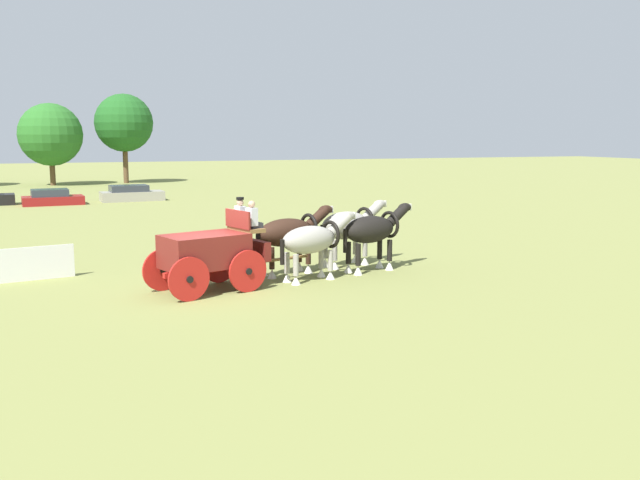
{
  "coord_description": "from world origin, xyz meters",
  "views": [
    {
      "loc": [
        -4.11,
        -20.5,
        4.65
      ],
      "look_at": [
        4.12,
        1.08,
        1.2
      ],
      "focal_mm": 39.14,
      "sensor_mm": 36.0,
      "label": 1
    }
  ],
  "objects": [
    {
      "name": "ground_plane",
      "position": [
        0.0,
        0.0,
        0.0
      ],
      "size": [
        220.0,
        220.0,
        0.0
      ],
      "primitive_type": "plane",
      "color": "olive"
    },
    {
      "name": "show_wagon",
      "position": [
        0.16,
        0.05,
        1.21
      ],
      "size": [
        5.48,
        2.67,
        2.75
      ],
      "color": "maroon",
      "rests_on": "ground"
    },
    {
      "name": "draft_horse_rear_near",
      "position": [
        3.22,
        1.64,
        1.39
      ],
      "size": [
        3.11,
        1.51,
        2.26
      ],
      "color": "#331E14",
      "rests_on": "ground"
    },
    {
      "name": "draft_horse_rear_off",
      "position": [
        3.6,
        0.39,
        1.3
      ],
      "size": [
        2.96,
        1.43,
        2.16
      ],
      "color": "#9E998E",
      "rests_on": "ground"
    },
    {
      "name": "draft_horse_lead_near",
      "position": [
        5.71,
        2.38,
        1.42
      ],
      "size": [
        3.0,
        1.53,
        2.3
      ],
      "color": "#9E998E",
      "rests_on": "ground"
    },
    {
      "name": "draft_horse_lead_off",
      "position": [
        6.09,
        1.13,
        1.41
      ],
      "size": [
        3.04,
        1.49,
        2.28
      ],
      "color": "black",
      "rests_on": "ground"
    },
    {
      "name": "parked_vehicle_c",
      "position": [
        -4.29,
        30.27,
        0.46
      ],
      "size": [
        4.07,
        2.2,
        1.08
      ],
      "color": "maroon",
      "rests_on": "ground"
    },
    {
      "name": "parked_vehicle_d",
      "position": [
        1.07,
        31.4,
        0.5
      ],
      "size": [
        4.51,
        2.19,
        1.14
      ],
      "color": "gray",
      "rests_on": "ground"
    },
    {
      "name": "tree_c",
      "position": [
        -4.19,
        50.55,
        4.77
      ],
      "size": [
        5.89,
        5.89,
        7.73
      ],
      "color": "brown",
      "rests_on": "ground"
    },
    {
      "name": "tree_d",
      "position": [
        2.64,
        51.35,
        5.91
      ],
      "size": [
        5.68,
        5.68,
        8.77
      ],
      "color": "brown",
      "rests_on": "ground"
    },
    {
      "name": "sponsor_banner",
      "position": [
        -5.2,
        3.56,
        0.55
      ],
      "size": [
        3.16,
        0.63,
        1.1
      ],
      "primitive_type": "cube",
      "rotation": [
        0.0,
        0.0,
        0.18
      ],
      "color": "silver",
      "rests_on": "ground"
    }
  ]
}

